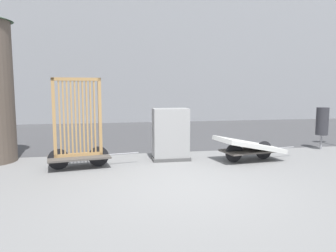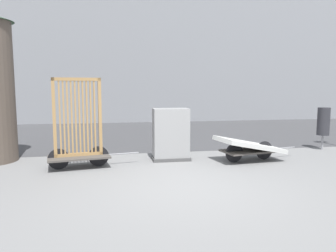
# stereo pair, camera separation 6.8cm
# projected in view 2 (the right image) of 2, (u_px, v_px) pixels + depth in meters

# --- Properties ---
(ground_plane) EXTENTS (60.00, 60.00, 0.00)m
(ground_plane) POSITION_uv_depth(u_px,v_px,m) (185.00, 188.00, 5.86)
(ground_plane) COLOR slate
(road_strip) EXTENTS (56.00, 7.60, 0.01)m
(road_strip) POSITION_uv_depth(u_px,v_px,m) (146.00, 133.00, 12.70)
(road_strip) COLOR #424244
(road_strip) RESTS_ON ground_plane
(building_facade) EXTENTS (48.00, 4.00, 9.19)m
(building_facade) POSITION_uv_depth(u_px,v_px,m) (134.00, 35.00, 17.82)
(building_facade) COLOR gray
(building_facade) RESTS_ON ground_plane
(bike_cart_with_bedframe) EXTENTS (2.06, 0.91, 2.00)m
(bike_cart_with_bedframe) POSITION_uv_depth(u_px,v_px,m) (79.00, 136.00, 7.24)
(bike_cart_with_bedframe) COLOR #4C4742
(bike_cart_with_bedframe) RESTS_ON ground_plane
(bike_cart_with_mattress) EXTENTS (2.21, 1.18, 0.62)m
(bike_cart_with_mattress) POSITION_uv_depth(u_px,v_px,m) (250.00, 146.00, 7.94)
(bike_cart_with_mattress) COLOR #4C4742
(bike_cart_with_mattress) RESTS_ON ground_plane
(utility_cabinet) EXTENTS (0.93, 0.54, 1.27)m
(utility_cabinet) POSITION_uv_depth(u_px,v_px,m) (171.00, 136.00, 8.05)
(utility_cabinet) COLOR #4C4C4C
(utility_cabinet) RESTS_ON ground_plane
(trash_bin) EXTENTS (0.34, 0.34, 1.21)m
(trash_bin) POSITION_uv_depth(u_px,v_px,m) (323.00, 122.00, 9.31)
(trash_bin) COLOR gray
(trash_bin) RESTS_ON ground_plane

